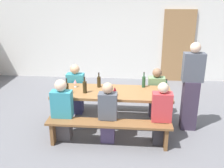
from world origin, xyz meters
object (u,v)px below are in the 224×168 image
at_px(seated_guest_far_0, 76,90).
at_px(wine_glass_1, 115,89).
at_px(seated_guest_near_0, 62,111).
at_px(standing_host, 191,89).
at_px(wine_bottle_4, 166,89).
at_px(tasting_table, 112,95).
at_px(wine_bottle_3, 85,87).
at_px(wine_glass_0, 75,82).
at_px(bench_far, 115,96).
at_px(seated_guest_near_2, 161,115).
at_px(bench_near, 109,127).
at_px(wooden_door, 178,46).
at_px(wine_bottle_0, 144,82).
at_px(wine_bottle_1, 99,82).
at_px(seated_guest_near_1, 108,114).
at_px(seated_guest_far_1, 156,94).
at_px(wine_bottle_2, 67,88).

bearing_deg(seated_guest_far_0, wine_glass_1, 50.45).
bearing_deg(seated_guest_near_0, standing_host, -75.77).
bearing_deg(seated_guest_near_0, wine_bottle_4, -75.46).
bearing_deg(tasting_table, seated_guest_far_0, 146.88).
bearing_deg(wine_bottle_3, wine_glass_0, 130.95).
distance_m(bench_far, seated_guest_near_2, 1.55).
xyz_separation_m(bench_near, bench_far, (0.00, 1.40, 0.00)).
distance_m(wooden_door, wine_glass_0, 3.72).
height_order(wine_bottle_0, wine_glass_0, wine_bottle_0).
bearing_deg(wine_bottle_1, wine_glass_1, -49.79).
height_order(wine_bottle_4, seated_guest_far_0, seated_guest_far_0).
xyz_separation_m(seated_guest_near_1, seated_guest_far_1, (0.92, 1.10, -0.02)).
bearing_deg(seated_guest_near_0, bench_near, -100.07).
bearing_deg(wine_glass_0, wooden_door, 49.01).
distance_m(wine_glass_0, seated_guest_near_2, 1.84).
bearing_deg(seated_guest_near_2, seated_guest_far_0, 57.87).
height_order(tasting_table, wine_bottle_4, wine_bottle_4).
height_order(wooden_door, seated_guest_far_0, wooden_door).
xyz_separation_m(seated_guest_near_2, standing_host, (0.60, 0.60, 0.29)).
relative_size(wine_bottle_1, seated_guest_far_0, 0.27).
distance_m(wine_glass_0, standing_host, 2.26).
height_order(wine_glass_1, seated_guest_far_1, seated_guest_far_1).
distance_m(wine_bottle_1, wine_bottle_2, 0.68).
height_order(wooden_door, seated_guest_near_1, wooden_door).
bearing_deg(wine_bottle_0, bench_near, -122.02).
xyz_separation_m(wine_glass_1, seated_guest_near_0, (-0.91, -0.35, -0.32)).
relative_size(bench_far, wine_glass_1, 12.60).
bearing_deg(wine_bottle_3, seated_guest_far_1, 25.44).
relative_size(tasting_table, seated_guest_far_1, 2.12).
xyz_separation_m(bench_near, seated_guest_near_1, (-0.03, 0.15, 0.17)).
relative_size(bench_near, seated_guest_near_2, 1.89).
distance_m(wooden_door, seated_guest_far_1, 2.61).
relative_size(bench_far, standing_host, 1.27).
bearing_deg(seated_guest_near_1, tasting_table, -2.82).
distance_m(bench_far, seated_guest_near_0, 1.52).
distance_m(wine_glass_0, seated_guest_near_1, 1.08).
bearing_deg(wine_bottle_2, seated_guest_far_0, 90.54).
relative_size(bench_far, wine_bottle_0, 6.86).
bearing_deg(bench_near, wooden_door, 65.45).
height_order(tasting_table, wine_glass_0, wine_glass_0).
relative_size(wine_bottle_3, seated_guest_far_0, 0.28).
height_order(bench_far, wine_bottle_0, wine_bottle_0).
height_order(bench_far, wine_glass_0, wine_glass_0).
xyz_separation_m(wine_glass_1, standing_host, (1.43, 0.25, -0.03)).
height_order(seated_guest_far_1, standing_host, standing_host).
bearing_deg(bench_far, seated_guest_far_0, -169.89).
distance_m(seated_guest_near_0, seated_guest_far_0, 1.10).
bearing_deg(wine_bottle_3, bench_near, -48.86).
relative_size(wine_bottle_1, wine_bottle_3, 0.96).
relative_size(wine_bottle_0, wine_glass_0, 1.95).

